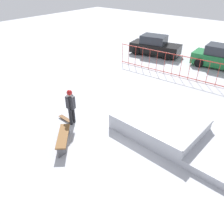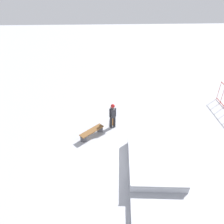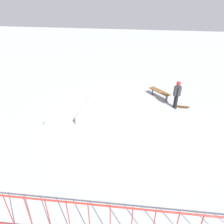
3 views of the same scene
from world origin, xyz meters
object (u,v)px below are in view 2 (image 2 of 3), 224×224
object	(u,v)px
skater	(113,114)
skate_ramp	(155,170)
park_bench	(92,132)
skateboard	(112,122)

from	to	relation	value
skater	skate_ramp	bearing A→B (deg)	13.60
park_bench	skater	bearing A→B (deg)	124.70
skate_ramp	skateboard	size ratio (longest dim) A/B	6.86
skateboard	park_bench	distance (m)	1.86
skate_ramp	skater	bearing A→B (deg)	-149.58
skater	park_bench	xyz separation A→B (m)	(0.89, -1.29, -0.65)
skater	park_bench	distance (m)	1.70
skate_ramp	skateboard	bearing A→B (deg)	-151.58
skate_ramp	skater	distance (m)	4.43
skater	park_bench	world-z (taller)	skater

